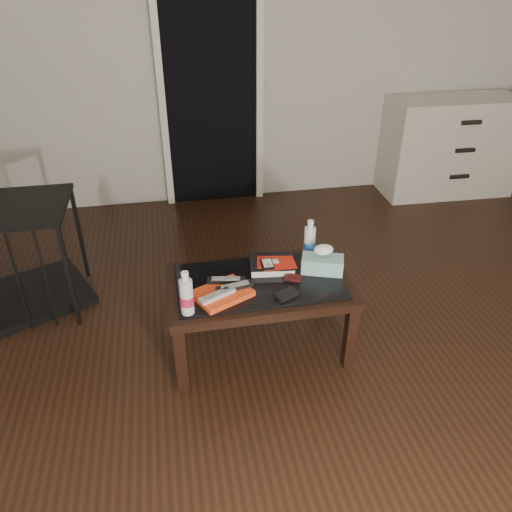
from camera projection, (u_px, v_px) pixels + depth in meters
The scene contains 18 objects.
ground at pixel (341, 375), 2.76m from camera, with size 5.00×5.00×0.00m, color black.
room_shell at pixel (377, 67), 1.92m from camera, with size 5.00×5.00×5.00m.
doorway at pixel (211, 88), 4.24m from camera, with size 0.90×0.08×2.07m.
coffee_table at pixel (259, 290), 2.77m from camera, with size 1.00×0.60×0.46m.
dresser at pixel (449, 146), 4.69m from camera, with size 1.21×0.55×0.90m.
pet_crate at pixel (8, 276), 3.19m from camera, with size 1.07×0.92×0.71m.
magazines at pixel (222, 293), 2.60m from camera, with size 0.28×0.21×0.03m, color red.
remote_silver at pixel (217, 295), 2.55m from camera, with size 0.20×0.05×0.02m, color #ABAAAF.
remote_black_front at pixel (235, 286), 2.61m from camera, with size 0.20×0.05×0.02m, color black.
remote_black_back at pixel (226, 280), 2.67m from camera, with size 0.20×0.05×0.02m, color black.
textbook at pixel (272, 264), 2.83m from camera, with size 0.25×0.20×0.05m, color black.
dvd_mailers at pixel (274, 262), 2.81m from camera, with size 0.19×0.14×0.01m, color red.
ipod at pixel (267, 264), 2.77m from camera, with size 0.06×0.10×0.02m, color black.
flip_phone at pixel (293, 278), 2.74m from camera, with size 0.09×0.05×0.02m, color black.
wallet at pixel (286, 295), 2.60m from camera, with size 0.12×0.07×0.02m, color black.
water_bottle_left at pixel (186, 293), 2.43m from camera, with size 0.07×0.07×0.24m, color silver.
water_bottle_right at pixel (310, 239), 2.89m from camera, with size 0.07×0.07×0.24m, color white.
tissue_box at pixel (322, 264), 2.79m from camera, with size 0.23×0.12×0.09m, color #217B72.
Camera 1 is at (-0.84, -1.90, 1.99)m, focal length 35.00 mm.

